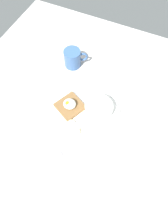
{
  "coord_description": "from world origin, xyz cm",
  "views": [
    {
      "loc": [
        12.9,
        -28.32,
        69.31
      ],
      "look_at": [
        0.0,
        0.0,
        5.0
      ],
      "focal_mm": 28.0,
      "sensor_mm": 36.0,
      "label": 1
    }
  ],
  "objects": [
    {
      "name": "banana_slice_back",
      "position": [
        3.18,
        -6.58,
        3.67
      ],
      "size": [
        4.07,
        4.07,
        1.4
      ],
      "color": "beige",
      "rests_on": "plate"
    },
    {
      "name": "banana_slice_right",
      "position": [
        -1.92,
        -10.15,
        3.42
      ],
      "size": [
        3.51,
        3.51,
        0.89
      ],
      "color": "#F6E4BD",
      "rests_on": "plate"
    },
    {
      "name": "banana_slice_inner",
      "position": [
        -2.75,
        -6.56,
        3.69
      ],
      "size": [
        4.74,
        4.76,
        1.46
      ],
      "color": "beige",
      "rests_on": "plate"
    },
    {
      "name": "plate",
      "position": [
        0.0,
        0.0,
        2.8
      ],
      "size": [
        30.89,
        30.89,
        1.6
      ],
      "color": "white",
      "rests_on": "ground_plane"
    },
    {
      "name": "toast_slice",
      "position": [
        -6.78,
        0.5,
        3.81
      ],
      "size": [
        13.82,
        13.82,
        1.45
      ],
      "color": "brown",
      "rests_on": "plate"
    },
    {
      "name": "oatmeal_bowl",
      "position": [
        5.03,
        3.31,
        6.06
      ],
      "size": [
        11.38,
        11.38,
        5.9
      ],
      "color": "white",
      "rests_on": "plate"
    },
    {
      "name": "spoon",
      "position": [
        -2.8,
        -21.94,
        2.4
      ],
      "size": [
        6.35,
        10.56,
        0.8
      ],
      "color": "silver",
      "rests_on": "ground_plane"
    },
    {
      "name": "banana_slice_front",
      "position": [
        0.68,
        -8.93,
        3.66
      ],
      "size": [
        3.95,
        3.85,
        1.6
      ],
      "color": "#F4E8BE",
      "rests_on": "plate"
    },
    {
      "name": "banana_slice_left",
      "position": [
        -0.21,
        -6.42,
        3.66
      ],
      "size": [
        3.73,
        3.77,
        1.38
      ],
      "color": "#F3EABB",
      "rests_on": "plate"
    },
    {
      "name": "ground_plane",
      "position": [
        0.0,
        0.0,
        1.0
      ],
      "size": [
        120.0,
        120.0,
        2.0
      ],
      "primitive_type": "cube",
      "color": "beige",
      "rests_on": "ground"
    },
    {
      "name": "coffee_mug",
      "position": [
        -16.18,
        22.85,
        6.44
      ],
      "size": [
        10.5,
        8.07,
        8.65
      ],
      "color": "#395C94",
      "rests_on": "ground_plane"
    },
    {
      "name": "poached_egg",
      "position": [
        -6.84,
        0.49,
        6.01
      ],
      "size": [
        5.29,
        4.91,
        3.33
      ],
      "color": "white",
      "rests_on": "toast_slice"
    }
  ]
}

